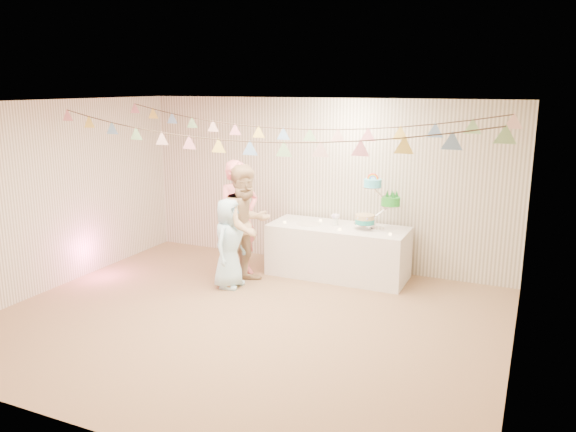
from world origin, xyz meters
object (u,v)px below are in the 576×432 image
at_px(cake_stand, 377,205).
at_px(person_adult_a, 239,218).
at_px(person_adult_b, 246,225).
at_px(person_child, 229,243).
at_px(table, 338,251).

relative_size(cake_stand, person_adult_a, 0.44).
bearing_deg(person_adult_b, person_child, 168.49).
xyz_separation_m(cake_stand, person_adult_b, (-1.64, -0.87, -0.27)).
relative_size(person_adult_b, person_child, 1.35).
bearing_deg(person_adult_b, cake_stand, -41.12).
height_order(person_adult_b, person_child, person_adult_b).
xyz_separation_m(cake_stand, person_adult_a, (-1.93, -0.57, -0.26)).
height_order(table, person_child, person_child).
height_order(table, cake_stand, cake_stand).
xyz_separation_m(table, person_child, (-1.24, -1.06, 0.25)).
xyz_separation_m(person_adult_a, person_child, (0.14, -0.54, -0.23)).
bearing_deg(person_adult_a, person_child, -130.27).
distance_m(table, person_child, 1.65).
bearing_deg(table, person_adult_a, -159.26).
relative_size(person_adult_a, person_child, 1.36).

